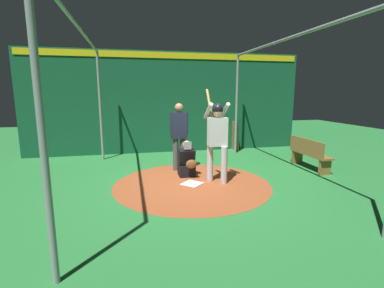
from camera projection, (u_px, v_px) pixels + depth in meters
name	position (u px, v px, depth m)	size (l,w,h in m)	color
ground_plane	(192.00, 184.00, 6.50)	(25.66, 25.66, 0.00)	#287A38
dirt_circle	(192.00, 184.00, 6.50)	(3.62, 3.62, 0.01)	#9E4C28
home_plate	(192.00, 184.00, 6.50)	(0.42, 0.42, 0.01)	white
batter	(217.00, 135.00, 6.46)	(0.68, 0.49, 2.18)	#BCBCC0
catcher	(187.00, 163.00, 7.05)	(0.58, 0.40, 0.92)	black
umpire	(179.00, 133.00, 7.50)	(0.23, 0.49, 1.82)	#4C4C51
back_wall	(169.00, 102.00, 9.80)	(0.23, 9.66, 3.48)	#145133
cage_frame	(192.00, 82.00, 6.07)	(6.08, 4.54, 3.34)	gray
bat_rack	(234.00, 137.00, 10.31)	(0.70, 0.19, 1.05)	olive
bench	(309.00, 154.00, 7.72)	(1.47, 0.36, 0.85)	olive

